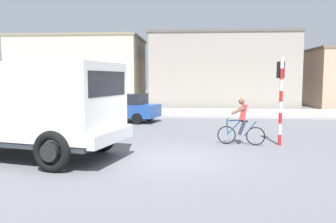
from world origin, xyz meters
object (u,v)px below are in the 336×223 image
at_px(cyclist, 242,122).
at_px(pedestrian_near_kerb, 101,106).
at_px(truck_foreground, 33,104).
at_px(car_red_near, 124,107).
at_px(traffic_light_pole, 281,89).

bearing_deg(cyclist, pedestrian_near_kerb, 136.83).
xyz_separation_m(cyclist, pedestrian_near_kerb, (-7.07, 6.63, -0.02)).
height_order(truck_foreground, car_red_near, truck_foreground).
bearing_deg(traffic_light_pole, cyclist, -176.69).
xyz_separation_m(truck_foreground, car_red_near, (1.02, 8.78, -0.85)).
height_order(traffic_light_pole, pedestrian_near_kerb, traffic_light_pole).
distance_m(cyclist, traffic_light_pole, 1.84).
bearing_deg(traffic_light_pole, pedestrian_near_kerb, 142.26).
distance_m(truck_foreground, car_red_near, 8.88).
height_order(truck_foreground, cyclist, truck_foreground).
distance_m(truck_foreground, pedestrian_near_kerb, 9.11).
height_order(cyclist, pedestrian_near_kerb, cyclist).
relative_size(truck_foreground, cyclist, 3.40).
bearing_deg(car_red_near, traffic_light_pole, -41.60).
bearing_deg(truck_foreground, car_red_near, 83.36).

